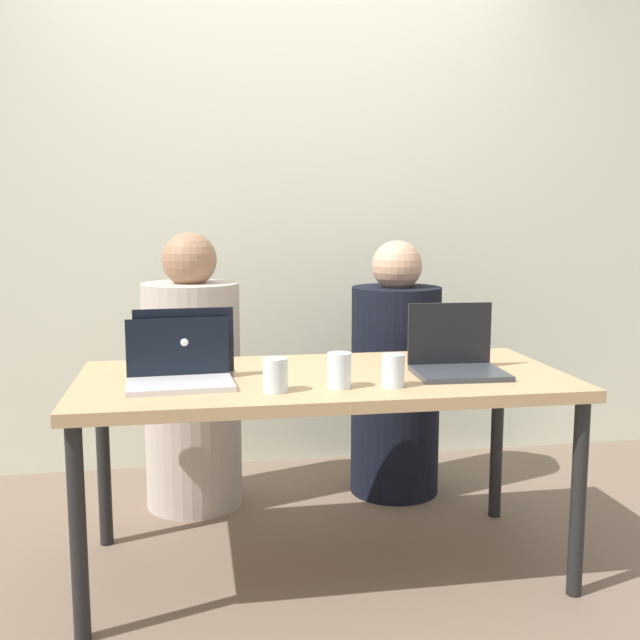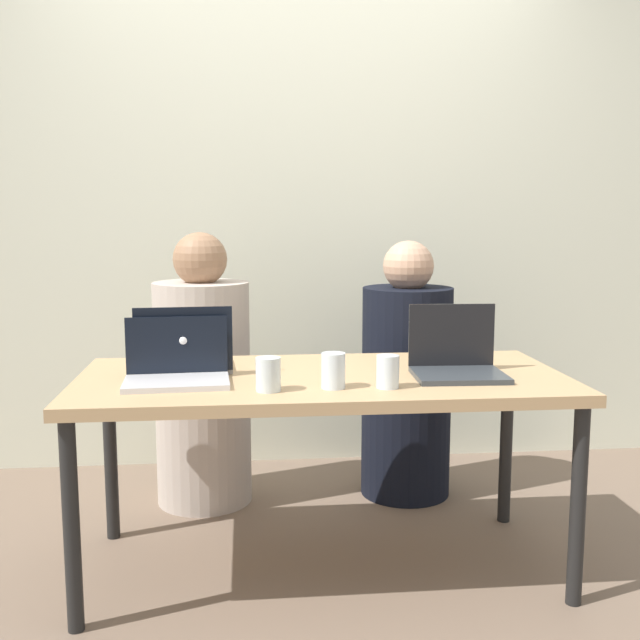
{
  "view_description": "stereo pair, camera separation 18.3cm",
  "coord_description": "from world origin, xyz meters",
  "px_view_note": "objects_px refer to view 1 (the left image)",
  "views": [
    {
      "loc": [
        -0.44,
        -2.48,
        1.25
      ],
      "look_at": [
        0.0,
        0.08,
        0.88
      ],
      "focal_mm": 42.0,
      "sensor_mm": 36.0,
      "label": 1
    },
    {
      "loc": [
        -0.26,
        -2.51,
        1.25
      ],
      "look_at": [
        0.0,
        0.08,
        0.88
      ],
      "focal_mm": 42.0,
      "sensor_mm": 36.0,
      "label": 2
    }
  ],
  "objects_px": {
    "laptop_front_left": "(179,371)",
    "person_on_left": "(192,386)",
    "water_glass_left": "(275,377)",
    "laptop_front_right": "(456,359)",
    "water_glass_center": "(339,373)",
    "laptop_back_left": "(183,359)",
    "person_on_right": "(395,382)",
    "water_glass_right": "(393,373)"
  },
  "relations": [
    {
      "from": "water_glass_left",
      "to": "laptop_front_right",
      "type": "bearing_deg",
      "value": 14.38
    },
    {
      "from": "laptop_back_left",
      "to": "person_on_left",
      "type": "bearing_deg",
      "value": -96.1
    },
    {
      "from": "person_on_left",
      "to": "laptop_front_right",
      "type": "bearing_deg",
      "value": 132.98
    },
    {
      "from": "person_on_right",
      "to": "laptop_front_right",
      "type": "bearing_deg",
      "value": 86.51
    },
    {
      "from": "laptop_back_left",
      "to": "water_glass_left",
      "type": "relative_size",
      "value": 3.24
    },
    {
      "from": "water_glass_right",
      "to": "person_on_right",
      "type": "bearing_deg",
      "value": 73.85
    },
    {
      "from": "person_on_right",
      "to": "laptop_back_left",
      "type": "relative_size",
      "value": 3.29
    },
    {
      "from": "person_on_right",
      "to": "water_glass_left",
      "type": "xyz_separation_m",
      "value": [
        -0.64,
        -0.9,
        0.24
      ]
    },
    {
      "from": "water_glass_right",
      "to": "person_on_left",
      "type": "bearing_deg",
      "value": 125.25
    },
    {
      "from": "laptop_front_left",
      "to": "person_on_left",
      "type": "bearing_deg",
      "value": 83.77
    },
    {
      "from": "person_on_right",
      "to": "laptop_back_left",
      "type": "distance_m",
      "value": 1.12
    },
    {
      "from": "water_glass_center",
      "to": "water_glass_left",
      "type": "relative_size",
      "value": 1.06
    },
    {
      "from": "laptop_front_right",
      "to": "water_glass_right",
      "type": "relative_size",
      "value": 2.97
    },
    {
      "from": "water_glass_left",
      "to": "water_glass_right",
      "type": "bearing_deg",
      "value": 0.71
    },
    {
      "from": "person_on_left",
      "to": "water_glass_center",
      "type": "xyz_separation_m",
      "value": [
        0.46,
        -0.88,
        0.23
      ]
    },
    {
      "from": "water_glass_center",
      "to": "water_glass_left",
      "type": "xyz_separation_m",
      "value": [
        -0.21,
        -0.02,
        -0.0
      ]
    },
    {
      "from": "laptop_front_right",
      "to": "laptop_back_left",
      "type": "distance_m",
      "value": 0.95
    },
    {
      "from": "person_on_right",
      "to": "water_glass_right",
      "type": "relative_size",
      "value": 10.79
    },
    {
      "from": "person_on_left",
      "to": "laptop_back_left",
      "type": "relative_size",
      "value": 3.4
    },
    {
      "from": "water_glass_left",
      "to": "water_glass_right",
      "type": "xyz_separation_m",
      "value": [
        0.38,
        0.0,
        -0.0
      ]
    },
    {
      "from": "laptop_front_right",
      "to": "laptop_front_left",
      "type": "distance_m",
      "value": 0.94
    },
    {
      "from": "laptop_front_right",
      "to": "water_glass_right",
      "type": "xyz_separation_m",
      "value": [
        -0.27,
        -0.16,
        -0.01
      ]
    },
    {
      "from": "water_glass_center",
      "to": "person_on_right",
      "type": "bearing_deg",
      "value": 63.92
    },
    {
      "from": "person_on_right",
      "to": "water_glass_center",
      "type": "height_order",
      "value": "person_on_right"
    },
    {
      "from": "laptop_front_left",
      "to": "water_glass_left",
      "type": "height_order",
      "value": "laptop_front_left"
    },
    {
      "from": "laptop_back_left",
      "to": "water_glass_right",
      "type": "xyz_separation_m",
      "value": [
        0.66,
        -0.32,
        -0.01
      ]
    },
    {
      "from": "laptop_front_right",
      "to": "laptop_back_left",
      "type": "xyz_separation_m",
      "value": [
        -0.93,
        0.16,
        0.0
      ]
    },
    {
      "from": "person_on_left",
      "to": "laptop_back_left",
      "type": "xyz_separation_m",
      "value": [
        -0.03,
        -0.58,
        0.23
      ]
    },
    {
      "from": "person_on_left",
      "to": "person_on_right",
      "type": "distance_m",
      "value": 0.9
    },
    {
      "from": "person_on_left",
      "to": "water_glass_right",
      "type": "height_order",
      "value": "person_on_left"
    },
    {
      "from": "water_glass_center",
      "to": "laptop_front_right",
      "type": "bearing_deg",
      "value": 18.46
    },
    {
      "from": "laptop_back_left",
      "to": "water_glass_center",
      "type": "height_order",
      "value": "laptop_back_left"
    },
    {
      "from": "laptop_front_left",
      "to": "water_glass_right",
      "type": "xyz_separation_m",
      "value": [
        0.67,
        -0.14,
        -0.0
      ]
    },
    {
      "from": "person_on_left",
      "to": "laptop_front_left",
      "type": "xyz_separation_m",
      "value": [
        -0.04,
        -0.76,
        0.23
      ]
    },
    {
      "from": "person_on_left",
      "to": "laptop_front_right",
      "type": "height_order",
      "value": "person_on_left"
    },
    {
      "from": "person_on_left",
      "to": "laptop_back_left",
      "type": "height_order",
      "value": "person_on_left"
    },
    {
      "from": "laptop_back_left",
      "to": "laptop_front_left",
      "type": "bearing_deg",
      "value": 83.08
    },
    {
      "from": "laptop_front_left",
      "to": "water_glass_center",
      "type": "distance_m",
      "value": 0.52
    },
    {
      "from": "person_on_right",
      "to": "water_glass_left",
      "type": "relative_size",
      "value": 10.66
    },
    {
      "from": "water_glass_center",
      "to": "water_glass_left",
      "type": "distance_m",
      "value": 0.21
    },
    {
      "from": "person_on_left",
      "to": "water_glass_right",
      "type": "distance_m",
      "value": 1.12
    },
    {
      "from": "laptop_front_left",
      "to": "water_glass_left",
      "type": "distance_m",
      "value": 0.33
    }
  ]
}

